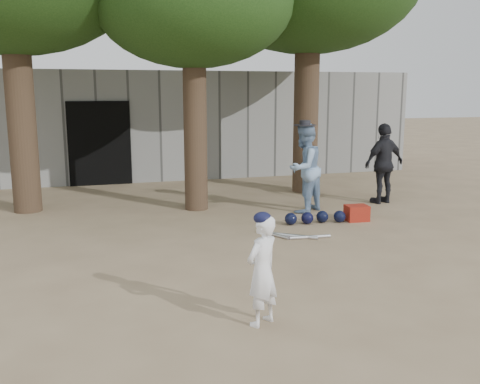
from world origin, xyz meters
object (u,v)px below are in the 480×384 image
object	(u,v)px
spectator_blue	(304,168)
red_bag	(357,213)
spectator_dark	(384,164)
boy_player	(262,271)

from	to	relation	value
spectator_blue	red_bag	size ratio (longest dim) A/B	4.32
spectator_dark	red_bag	bearing A→B (deg)	31.93
boy_player	spectator_blue	bearing A→B (deg)	-150.88
boy_player	red_bag	distance (m)	5.07
red_bag	spectator_dark	bearing A→B (deg)	43.97
spectator_blue	boy_player	bearing A→B (deg)	28.04
boy_player	spectator_blue	world-z (taller)	spectator_blue
spectator_blue	red_bag	xyz separation A→B (m)	(0.68, -1.02, -0.76)
spectator_dark	red_bag	xyz separation A→B (m)	(-1.37, -1.32, -0.74)
spectator_blue	spectator_dark	size ratio (longest dim) A/B	1.03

